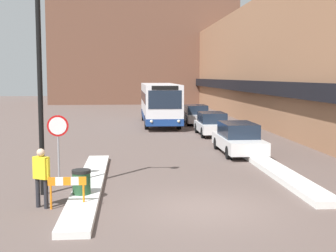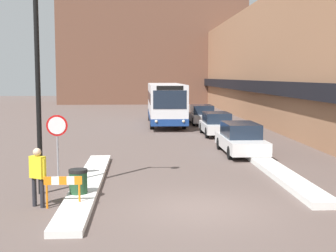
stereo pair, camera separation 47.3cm
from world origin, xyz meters
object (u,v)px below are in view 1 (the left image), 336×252
(stop_sign, at_px, (58,134))
(construction_barricade, at_px, (67,186))
(city_bus, at_px, (160,103))
(trash_bin, at_px, (81,185))
(parked_car_middle, at_px, (212,124))
(pedestrian, at_px, (41,172))
(parked_car_back, at_px, (196,115))
(street_lamp, at_px, (47,58))
(parked_car_front, at_px, (238,138))

(stop_sign, height_order, construction_barricade, stop_sign)
(city_bus, height_order, trash_bin, city_bus)
(parked_car_middle, distance_m, stop_sign, 15.41)
(parked_car_middle, bearing_deg, construction_barricade, -113.61)
(trash_bin, bearing_deg, pedestrian, -142.84)
(parked_car_back, relative_size, construction_barricade, 4.04)
(city_bus, distance_m, stop_sign, 20.95)
(construction_barricade, bearing_deg, parked_car_middle, 66.39)
(pedestrian, height_order, trash_bin, pedestrian)
(city_bus, distance_m, street_lamp, 22.66)
(parked_car_back, bearing_deg, parked_car_middle, -90.00)
(stop_sign, relative_size, street_lamp, 0.34)
(parked_car_front, height_order, trash_bin, parked_car_front)
(parked_car_middle, relative_size, pedestrian, 2.45)
(stop_sign, relative_size, trash_bin, 2.59)
(city_bus, height_order, street_lamp, street_lamp)
(parked_car_front, bearing_deg, parked_car_back, 90.00)
(street_lamp, height_order, trash_bin, street_lamp)
(city_bus, xyz_separation_m, parked_car_middle, (2.95, -7.18, -1.00))
(street_lamp, bearing_deg, pedestrian, -90.10)
(parked_car_front, bearing_deg, pedestrian, -131.41)
(trash_bin, bearing_deg, street_lamp, 144.29)
(street_lamp, xyz_separation_m, construction_barricade, (0.75, -1.76, -3.75))
(stop_sign, bearing_deg, trash_bin, -66.30)
(street_lamp, bearing_deg, parked_car_front, 43.15)
(parked_car_middle, distance_m, pedestrian, 18.17)
(parked_car_back, height_order, construction_barricade, parked_car_back)
(trash_bin, relative_size, construction_barricade, 0.86)
(street_lamp, relative_size, pedestrian, 4.13)
(city_bus, bearing_deg, stop_sign, -103.78)
(parked_car_front, distance_m, stop_sign, 9.93)
(stop_sign, bearing_deg, city_bus, 76.22)
(parked_car_front, height_order, parked_car_back, parked_car_front)
(street_lamp, height_order, pedestrian, street_lamp)
(parked_car_back, height_order, street_lamp, street_lamp)
(trash_bin, bearing_deg, construction_barricade, -107.26)
(city_bus, distance_m, parked_car_back, 3.11)
(stop_sign, distance_m, street_lamp, 3.07)
(construction_barricade, bearing_deg, street_lamp, 113.18)
(parked_car_front, relative_size, construction_barricade, 4.38)
(city_bus, height_order, parked_car_back, city_bus)
(parked_car_front, xyz_separation_m, pedestrian, (-7.97, -9.04, 0.29))
(pedestrian, bearing_deg, street_lamp, 121.15)
(parked_car_middle, bearing_deg, street_lamp, -118.37)
(city_bus, relative_size, parked_car_front, 2.32)
(trash_bin, bearing_deg, stop_sign, 113.70)
(city_bus, relative_size, parked_car_back, 2.52)
(city_bus, bearing_deg, parked_car_back, 1.66)
(parked_car_front, relative_size, street_lamp, 0.67)
(parked_car_back, bearing_deg, parked_car_front, -90.00)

